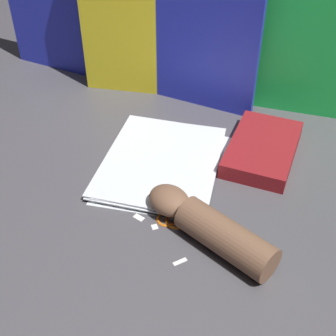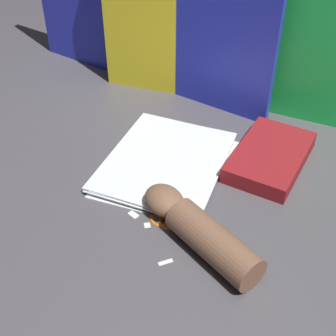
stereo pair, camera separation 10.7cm
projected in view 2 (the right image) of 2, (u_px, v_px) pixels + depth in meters
The scene contains 10 objects.
ground_plane at pixel (162, 186), 1.11m from camera, with size 6.00×6.00×0.00m, color #4C494F.
backdrop_panel_center at pixel (242, 23), 1.24m from camera, with size 0.80×0.10×0.49m.
backdrop_panel_right at pixel (325, 44), 1.19m from camera, with size 0.84×0.02×0.46m.
paper_stack at pixel (166, 162), 1.17m from camera, with size 0.30×0.37×0.02m.
book_closed at pixel (270, 157), 1.17m from camera, with size 0.18×0.27×0.04m.
scissors at pixel (171, 211), 1.04m from camera, with size 0.09×0.16×0.01m.
hand_forearm at pixel (200, 231), 0.95m from camera, with size 0.31×0.21×0.08m.
paper_scrap_near at pixel (147, 225), 1.01m from camera, with size 0.02×0.02×0.00m.
paper_scrap_mid at pixel (166, 262), 0.94m from camera, with size 0.03×0.03×0.00m.
paper_scrap_far at pixel (133, 214), 1.04m from camera, with size 0.03×0.02×0.00m.
Camera 2 is at (0.35, -0.75, 0.75)m, focal length 50.00 mm.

